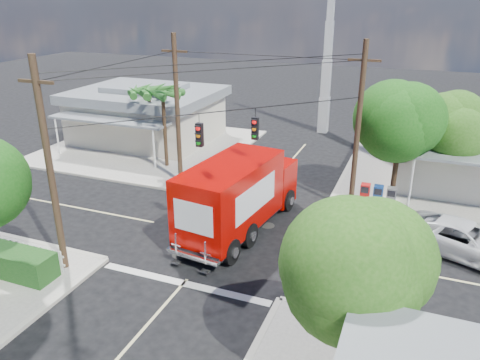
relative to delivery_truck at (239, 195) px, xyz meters
The scene contains 16 objects.
ground 2.12m from the delivery_truck, 113.04° to the right, with size 120.00×120.00×0.00m, color black.
sidewalk_ne 14.62m from the delivery_truck, 43.59° to the left, with size 14.12×14.12×0.14m.
sidewalk_nw 15.17m from the delivery_truck, 138.37° to the left, with size 14.12×14.12×0.14m.
road_markings 3.04m from the delivery_truck, 99.03° to the right, with size 32.00×32.00×0.01m.
building_nw 16.95m from the delivery_truck, 136.89° to the left, with size 10.80×10.20×4.30m.
radio_tower 19.48m from the delivery_truck, 89.62° to the left, with size 0.80×0.80×17.00m.
tree_ne_front 9.46m from the delivery_truck, 40.70° to the left, with size 4.21×4.14×6.66m.
tree_ne_back 12.63m from the delivery_truck, 40.57° to the left, with size 3.77×3.66×5.82m.
tree_se 10.70m from the delivery_truck, 50.75° to the right, with size 3.67×3.54×5.62m.
palm_nw_front 10.76m from the delivery_truck, 139.94° to the left, with size 3.01×3.08×5.59m.
palm_nw_back 13.08m from the delivery_truck, 140.56° to the left, with size 3.01×3.08×5.19m.
utility_poles 3.47m from the delivery_truck, 159.67° to the left, with size 12.00×10.68×9.00m.
picket_fence 10.50m from the delivery_truck, 141.60° to the right, with size 5.94×0.06×1.00m.
vending_boxes 8.20m from the delivery_truck, 40.98° to the left, with size 1.90×0.50×1.10m.
delivery_truck is the anchor object (origin of this frame).
parked_car 10.48m from the delivery_truck, ahead, with size 2.53×5.49×1.52m, color silver.
Camera 1 is at (8.05, -18.47, 11.00)m, focal length 35.00 mm.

